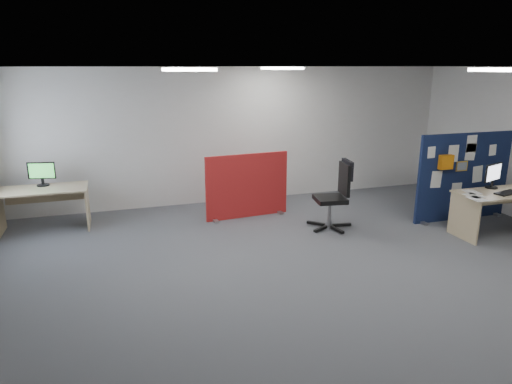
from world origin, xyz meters
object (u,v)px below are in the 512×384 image
object	(u,v)px
navy_divider	(463,177)
red_divider	(247,186)
main_desk	(502,201)
second_desk	(43,199)
office_chair	(337,191)
monitor_second	(42,173)
monitor_main	(493,175)

from	to	relation	value
navy_divider	red_divider	bearing A→B (deg)	160.74
navy_divider	main_desk	size ratio (longest dim) A/B	1.20
second_desk	office_chair	xyz separation A→B (m)	(4.78, -1.44, 0.12)
main_desk	monitor_second	bearing A→B (deg)	160.00
office_chair	monitor_main	bearing A→B (deg)	-10.87
monitor_main	second_desk	xyz separation A→B (m)	(-7.22, 2.28, -0.42)
navy_divider	main_desk	xyz separation A→B (m)	(0.12, -0.80, -0.25)
monitor_main	monitor_second	world-z (taller)	monitor_main
navy_divider	main_desk	distance (m)	0.85
navy_divider	monitor_second	xyz separation A→B (m)	(-7.14, 1.84, 0.16)
second_desk	red_divider	bearing A→B (deg)	-6.69
monitor_main	monitor_second	bearing A→B (deg)	142.19
red_divider	navy_divider	bearing A→B (deg)	-24.25
monitor_main	office_chair	world-z (taller)	office_chair
monitor_main	second_desk	distance (m)	7.58
main_desk	second_desk	world-z (taller)	same
navy_divider	second_desk	world-z (taller)	navy_divider
main_desk	monitor_main	world-z (taller)	monitor_main
main_desk	office_chair	world-z (taller)	office_chair
monitor_main	red_divider	world-z (taller)	red_divider
red_divider	second_desk	size ratio (longest dim) A/B	1.10
navy_divider	monitor_main	size ratio (longest dim) A/B	4.14
red_divider	main_desk	bearing A→B (deg)	-33.84
office_chair	red_divider	bearing A→B (deg)	149.73
main_desk	monitor_main	xyz separation A→B (m)	(-0.04, 0.21, 0.41)
red_divider	monitor_second	distance (m)	3.55
monitor_second	main_desk	bearing A→B (deg)	-7.81
second_desk	monitor_main	bearing A→B (deg)	-17.52
monitor_second	monitor_main	bearing A→B (deg)	-6.44
red_divider	second_desk	distance (m)	3.51
main_desk	monitor_main	size ratio (longest dim) A/B	3.46
red_divider	monitor_second	bearing A→B (deg)	165.83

